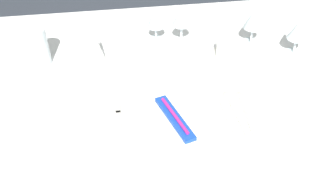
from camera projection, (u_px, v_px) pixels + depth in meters
name	position (u px, v px, depth m)	size (l,w,h in m)	color
dining_table	(164.00, 96.00, 1.44)	(1.80, 1.11, 0.74)	white
dinner_plate	(174.00, 122.00, 1.20)	(0.27, 0.27, 0.02)	white
toothbrush_package	(174.00, 118.00, 1.19)	(0.10, 0.21, 0.02)	blue
fork_outer	(120.00, 125.00, 1.20)	(0.02, 0.22, 0.00)	beige
dinner_knife	(227.00, 115.00, 1.23)	(0.02, 0.21, 0.00)	beige
spoon_soup	(233.00, 107.00, 1.27)	(0.03, 0.21, 0.01)	beige
spoon_dessert	(244.00, 106.00, 1.27)	(0.03, 0.21, 0.01)	beige
saucer_left	(226.00, 57.00, 1.49)	(0.14, 0.14, 0.01)	white
coffee_cup_left	(228.00, 48.00, 1.46)	(0.10, 0.08, 0.07)	white
wine_glass_centre	(298.00, 31.00, 1.46)	(0.07, 0.07, 0.14)	silver
wine_glass_left	(254.00, 20.00, 1.51)	(0.07, 0.07, 0.15)	silver
wine_glass_right	(182.00, 18.00, 1.51)	(0.07, 0.07, 0.16)	silver
wine_glass_far	(156.00, 19.00, 1.53)	(0.07, 0.07, 0.14)	silver
drink_tumbler	(38.00, 49.00, 1.43)	(0.07, 0.07, 0.14)	silver
napkin_folded	(94.00, 45.00, 1.43)	(0.08, 0.08, 0.14)	white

